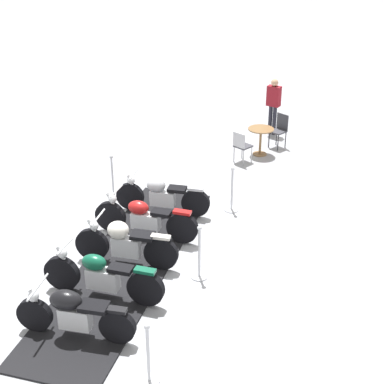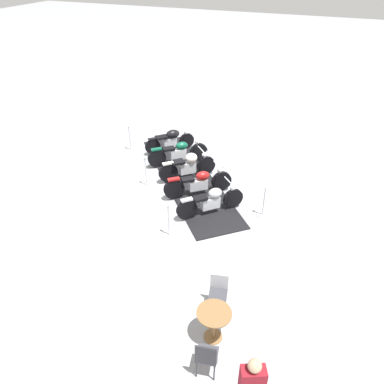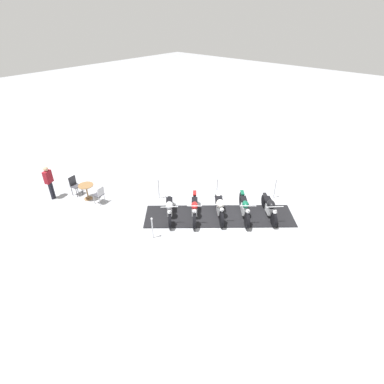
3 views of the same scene
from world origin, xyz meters
name	(u,v)px [view 2 (image 2 of 3)]	position (x,y,z in m)	size (l,w,h in m)	color
ground_plane	(188,178)	(0.00, 0.00, 0.00)	(80.00, 80.00, 0.00)	#A8AAB2
display_platform	(188,178)	(0.00, 0.00, 0.02)	(6.62, 1.67, 0.04)	black
motorcycle_chrome	(212,200)	(-1.49, 1.64, 0.48)	(1.63, 1.63, 0.95)	black
motorcycle_maroon	(199,182)	(-0.75, 0.81, 0.47)	(1.85, 1.58, 0.99)	black
motorcycle_cream	(188,165)	(-0.02, -0.02, 0.52)	(1.59, 1.54, 0.99)	black
motorcycle_forest	(179,152)	(0.71, -0.85, 0.48)	(1.83, 1.61, 1.00)	black
motorcycle_black	(171,140)	(1.43, -1.69, 0.50)	(1.52, 1.53, 0.90)	black
stanchion_right_front	(263,207)	(-2.97, 1.14, 0.32)	(0.34, 0.34, 1.04)	silver
stanchion_left_front	(169,226)	(-0.75, 3.09, 0.35)	(0.34, 0.34, 1.10)	silver
stanchion_left_rear	(130,142)	(2.97, -1.14, 0.36)	(0.32, 0.32, 1.08)	silver
stanchion_left_mid	(146,176)	(1.11, 0.98, 0.38)	(0.32, 0.32, 1.13)	silver
cafe_table	(214,319)	(-3.01, 5.74, 0.58)	(0.72, 0.72, 0.78)	olive
cafe_chair_near_table	(218,290)	(-2.84, 4.94, 0.52)	(0.48, 0.48, 0.89)	#B7B7BC
cafe_chair_across_table	(207,356)	(-3.16, 6.55, 0.57)	(0.46, 0.46, 0.98)	#2D2D33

